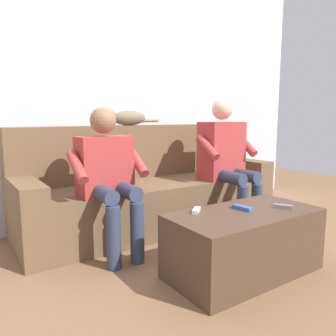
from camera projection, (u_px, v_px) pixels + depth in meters
name	position (u px, v px, depth m)	size (l,w,h in m)	color
ground_plane	(201.00, 251.00, 2.57)	(8.00, 8.00, 0.00)	#846042
back_wall	(128.00, 82.00, 3.34)	(4.60, 0.06, 2.74)	silver
couch	(151.00, 192.00, 3.14)	(2.43, 0.74, 0.94)	brown
coffee_table	(244.00, 243.00, 2.18)	(1.01, 0.51, 0.42)	#4C3828
person_left_seated	(226.00, 155.00, 3.11)	(0.55, 0.55, 1.19)	#B23838
person_right_seated	(108.00, 172.00, 2.45)	(0.54, 0.50, 1.09)	#B23838
cat_on_backrest	(126.00, 118.00, 3.14)	(0.58, 0.14, 0.15)	#756047
remote_gray	(283.00, 206.00, 2.23)	(0.12, 0.03, 0.02)	gray
remote_white	(196.00, 210.00, 2.14)	(0.11, 0.04, 0.02)	white
remote_blue	(242.00, 208.00, 2.19)	(0.14, 0.04, 0.03)	#3860B7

